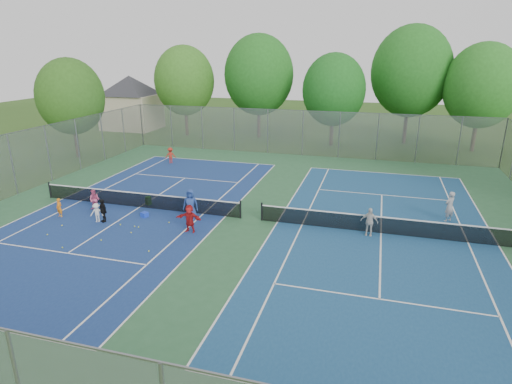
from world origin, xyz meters
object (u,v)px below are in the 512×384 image
net_left (139,200)px  ball_crate (145,215)px  net_right (382,225)px  ball_hopper (148,201)px  instructor (449,207)px

net_left → ball_crate: 1.74m
net_left → net_right: bearing=0.0°
net_right → ball_crate: (-12.90, -1.31, -0.31)m
net_left → ball_crate: (1.10, -1.31, -0.31)m
net_left → ball_hopper: bearing=59.8°
ball_crate → ball_hopper: 2.01m
ball_hopper → instructor: bearing=7.4°
ball_crate → net_right: bearing=5.8°
ball_crate → ball_hopper: ball_hopper is taller
ball_hopper → net_right: bearing=-2.2°
net_right → instructor: 4.49m
ball_hopper → instructor: instructor is taller
net_left → net_right: size_ratio=1.00×
ball_crate → instructor: (16.42, 4.07, 0.71)m
net_left → ball_hopper: size_ratio=23.80×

